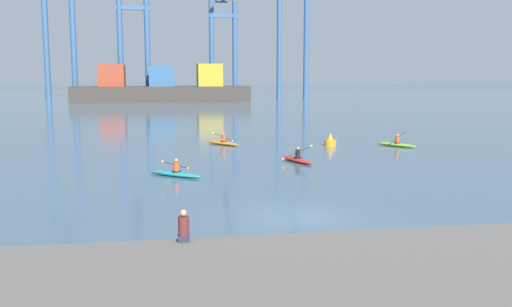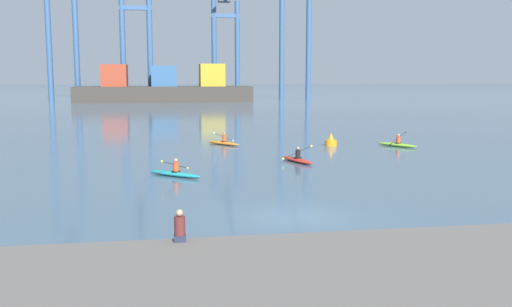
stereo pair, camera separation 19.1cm
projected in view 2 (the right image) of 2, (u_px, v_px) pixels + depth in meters
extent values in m
plane|color=#425B70|center=(295.00, 217.00, 21.10)|extent=(800.00, 800.00, 0.00)
cube|color=#38332D|center=(164.00, 94.00, 117.69)|extent=(36.23, 8.60, 3.25)
cube|color=#993823|center=(115.00, 76.00, 115.57)|extent=(5.07, 6.02, 4.47)
cube|color=#2D5684|center=(164.00, 76.00, 117.19)|extent=(5.07, 6.02, 4.19)
cube|color=#B29323|center=(212.00, 75.00, 118.75)|extent=(5.07, 6.02, 4.65)
cylinder|color=#335684|center=(48.00, 31.00, 119.03)|extent=(1.20, 1.20, 29.67)
cylinder|color=#335684|center=(76.00, 31.00, 119.92)|extent=(1.20, 1.20, 29.67)
cylinder|color=#335684|center=(123.00, 47.00, 121.04)|extent=(1.20, 1.20, 23.29)
cylinder|color=#335684|center=(150.00, 47.00, 121.95)|extent=(1.20, 1.20, 23.29)
cube|color=#335684|center=(135.00, 8.00, 120.40)|extent=(6.92, 0.90, 0.90)
cylinder|color=#335684|center=(214.00, 50.00, 133.31)|extent=(1.20, 1.20, 22.90)
cylinder|color=#335684|center=(237.00, 50.00, 134.20)|extent=(1.20, 1.20, 22.90)
cube|color=#335684|center=(225.00, 16.00, 132.68)|extent=(6.73, 0.90, 0.90)
cylinder|color=#335684|center=(282.00, 39.00, 133.46)|extent=(1.20, 1.20, 28.31)
cylinder|color=#335684|center=(309.00, 39.00, 134.51)|extent=(1.20, 1.20, 28.31)
cylinder|color=orange|center=(331.00, 143.00, 42.78)|extent=(0.90, 0.90, 0.45)
cone|color=orange|center=(331.00, 136.00, 42.71)|extent=(0.49, 0.49, 0.55)
ellipsoid|color=teal|center=(175.00, 174.00, 29.69)|extent=(2.93, 2.72, 0.26)
torus|color=black|center=(176.00, 171.00, 29.62)|extent=(0.69, 0.69, 0.05)
cylinder|color=#DB471E|center=(176.00, 167.00, 29.58)|extent=(0.30, 0.30, 0.50)
sphere|color=tan|center=(176.00, 160.00, 29.54)|extent=(0.19, 0.19, 0.19)
cylinder|color=black|center=(175.00, 165.00, 29.60)|extent=(1.37, 1.52, 0.65)
ellipsoid|color=yellow|center=(162.00, 161.00, 28.72)|extent=(0.17, 0.18, 0.16)
ellipsoid|color=yellow|center=(188.00, 168.00, 30.47)|extent=(0.17, 0.18, 0.16)
ellipsoid|color=orange|center=(223.00, 143.00, 43.53)|extent=(2.50, 3.09, 0.26)
torus|color=black|center=(224.00, 141.00, 43.44)|extent=(0.69, 0.69, 0.05)
cylinder|color=#DB471E|center=(224.00, 138.00, 43.41)|extent=(0.30, 0.30, 0.50)
sphere|color=tan|center=(224.00, 134.00, 43.36)|extent=(0.19, 0.19, 0.19)
cylinder|color=black|center=(224.00, 137.00, 43.43)|extent=(1.61, 1.20, 0.79)
ellipsoid|color=silver|center=(214.00, 133.00, 42.69)|extent=(0.19, 0.16, 0.17)
ellipsoid|color=silver|center=(233.00, 141.00, 44.18)|extent=(0.19, 0.16, 0.17)
ellipsoid|color=#7ABC2D|center=(397.00, 145.00, 42.44)|extent=(2.36, 3.17, 0.26)
torus|color=black|center=(398.00, 143.00, 42.34)|extent=(0.68, 0.68, 0.05)
cylinder|color=#DB471E|center=(398.00, 140.00, 42.31)|extent=(0.30, 0.30, 0.50)
sphere|color=tan|center=(398.00, 135.00, 42.27)|extent=(0.19, 0.19, 0.19)
cylinder|color=black|center=(398.00, 138.00, 42.34)|extent=(1.66, 1.10, 0.80)
ellipsoid|color=black|center=(390.00, 145.00, 41.73)|extent=(0.20, 0.15, 0.17)
ellipsoid|color=black|center=(405.00, 132.00, 42.94)|extent=(0.20, 0.15, 0.17)
ellipsoid|color=red|center=(297.00, 160.00, 34.66)|extent=(1.60, 3.42, 0.26)
torus|color=black|center=(298.00, 158.00, 34.55)|extent=(0.62, 0.62, 0.05)
cylinder|color=black|center=(298.00, 154.00, 34.52)|extent=(0.30, 0.30, 0.50)
sphere|color=tan|center=(298.00, 148.00, 34.47)|extent=(0.19, 0.19, 0.19)
cylinder|color=black|center=(298.00, 152.00, 34.55)|extent=(1.92, 0.64, 0.69)
ellipsoid|color=yellow|center=(283.00, 159.00, 34.15)|extent=(0.21, 0.10, 0.16)
ellipsoid|color=yellow|center=(311.00, 146.00, 34.95)|extent=(0.21, 0.10, 0.16)
cube|color=#23283D|center=(180.00, 238.00, 15.45)|extent=(0.32, 0.28, 0.18)
cylinder|color=#562323|center=(180.00, 226.00, 15.40)|extent=(0.30, 0.30, 0.52)
sphere|color=tan|center=(179.00, 213.00, 15.35)|extent=(0.19, 0.19, 0.19)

